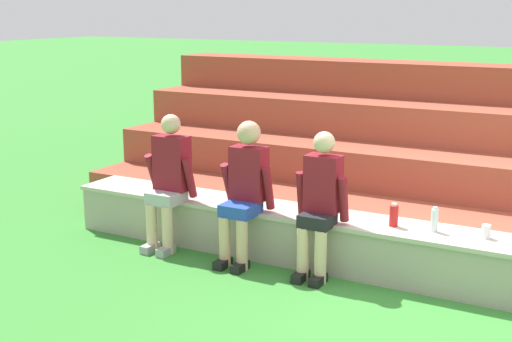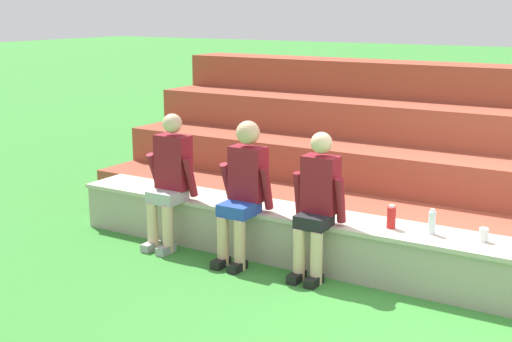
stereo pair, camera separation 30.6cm
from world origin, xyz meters
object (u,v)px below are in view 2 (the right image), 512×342
object	(u,v)px
person_center	(317,202)
water_bottle_center_gap	(432,222)
plastic_cup_right_end	(484,235)
water_bottle_mid_right	(391,217)
person_far_left	(170,178)
person_left_of_center	(243,188)

from	to	relation	value
person_center	water_bottle_center_gap	size ratio (longest dim) A/B	5.97
person_center	plastic_cup_right_end	xyz separation A→B (m)	(1.40, 0.33, -0.15)
water_bottle_mid_right	water_bottle_center_gap	bearing A→B (deg)	4.22
person_far_left	person_left_of_center	xyz separation A→B (m)	(0.87, 0.02, 0.01)
person_left_of_center	plastic_cup_right_end	world-z (taller)	person_left_of_center
plastic_cup_right_end	person_left_of_center	bearing A→B (deg)	-171.49
person_left_of_center	person_center	distance (m)	0.78
water_bottle_mid_right	person_far_left	bearing A→B (deg)	-172.71
person_far_left	person_center	distance (m)	1.65
person_far_left	water_bottle_mid_right	distance (m)	2.29
person_left_of_center	water_bottle_mid_right	size ratio (longest dim) A/B	6.44
plastic_cup_right_end	person_far_left	bearing A→B (deg)	-173.46
person_center	water_bottle_mid_right	world-z (taller)	person_center
person_far_left	water_bottle_center_gap	bearing A→B (deg)	6.87
person_center	water_bottle_mid_right	xyz separation A→B (m)	(0.61, 0.26, -0.11)
person_far_left	plastic_cup_right_end	size ratio (longest dim) A/B	11.76
person_left_of_center	plastic_cup_right_end	size ratio (longest dim) A/B	11.72
water_bottle_center_gap	water_bottle_mid_right	distance (m)	0.36
person_left_of_center	water_bottle_mid_right	xyz separation A→B (m)	(1.39, 0.27, -0.14)
water_bottle_mid_right	plastic_cup_right_end	size ratio (longest dim) A/B	1.82
plastic_cup_right_end	water_bottle_center_gap	bearing A→B (deg)	-175.46
person_far_left	water_bottle_center_gap	xyz separation A→B (m)	(2.62, 0.32, -0.13)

